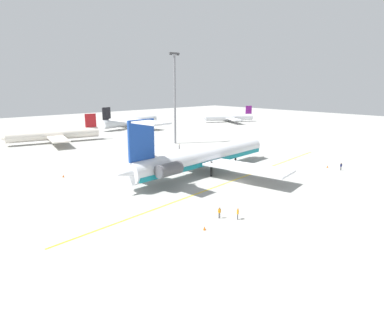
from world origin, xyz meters
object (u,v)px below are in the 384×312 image
Objects in this scene: airliner_mid_left at (51,135)px; ground_crew_portside at (341,166)px; safety_cone_wingtip at (327,167)px; safety_cone_tail at (205,228)px; ground_crew_near_tail at (179,146)px; ground_crew_near_nose at (238,212)px; airliner_far_right at (228,117)px; main_jetliner at (200,157)px; safety_cone_nose at (63,176)px; airliner_mid_right at (132,121)px; ground_crew_starboard at (219,211)px; light_mast at (175,95)px.

ground_crew_portside is at bearing 125.53° from airliner_mid_left.
safety_cone_tail is (-47.15, -5.10, 0.00)m from safety_cone_wingtip.
ground_crew_near_tail is 47.14m from ground_crew_portside.
ground_crew_near_nose is 3.34× the size of safety_cone_wingtip.
airliner_far_right is 49.15× the size of safety_cone_wingtip.
airliner_mid_left is (-10.50, 63.97, -0.91)m from main_jetliner.
safety_cone_wingtip is at bearing -34.27° from safety_cone_nose.
airliner_far_right is 49.15× the size of safety_cone_tail.
airliner_mid_left is 89.46m from safety_cone_wingtip.
airliner_mid_left is 57.86× the size of safety_cone_wingtip.
main_jetliner is at bearing -134.03° from ground_crew_near_tail.
ground_crew_near_tail is (28.86, 48.10, -0.08)m from ground_crew_near_nose.
airliner_mid_right is 112.64m from ground_crew_starboard.
airliner_mid_left reaches higher than safety_cone_tail.
airliner_far_right is 104.10m from ground_crew_portside.
ground_crew_starboard is at bearing -123.53° from light_mast.
airliner_far_right is at bearing 88.04° from ground_crew_near_nose.
light_mast is at bearing 54.09° from main_jetliner.
light_mast is (-6.06, 51.45, 16.07)m from safety_cone_wingtip.
main_jetliner reaches higher than airliner_mid_right.
ground_crew_portside is 64.05m from safety_cone_nose.
airliner_mid_right is 19.53× the size of ground_crew_starboard.
light_mast reaches higher than airliner_mid_left.
ground_crew_near_nose is (-3.53, -87.06, -1.65)m from airliner_mid_left.
safety_cone_nose is 1.00× the size of safety_cone_tail.
ground_crew_portside is at bearing 49.06° from ground_crew_near_nose.
ground_crew_near_nose is (-97.82, -89.52, -1.35)m from airliner_far_right.
ground_crew_portside is at bearing 83.88° from airliner_far_right.
main_jetliner is 26.32m from ground_crew_starboard.
ground_crew_near_nose reaches higher than safety_cone_tail.
ground_crew_near_tail is (-68.95, -41.42, -1.43)m from airliner_far_right.
ground_crew_portside is 3.28× the size of safety_cone_nose.
safety_cone_wingtip is at bearing 6.17° from safety_cone_tail.
main_jetliner reaches higher than ground_crew_near_nose.
main_jetliner is at bearing 111.12° from airliner_mid_left.
airliner_far_right is 132.44m from ground_crew_starboard.
safety_cone_tail is (-6.31, 0.70, -0.89)m from ground_crew_near_nose.
light_mast reaches higher than ground_crew_near_tail.
ground_crew_near_nose is 68.68m from light_mast.
light_mast reaches higher than ground_crew_portside.
safety_cone_wingtip is at bearing -83.28° from light_mast.
ground_crew_starboard is 0.06× the size of light_mast.
ground_crew_starboard is at bearing 174.00° from ground_crew_near_nose.
light_mast is (-11.85, -46.64, 13.30)m from airliner_mid_right.
airliner_far_right is 15.83× the size of ground_crew_near_tail.
light_mast reaches higher than safety_cone_nose.
ground_crew_near_tail is at bearing 58.13° from airliner_far_right.
safety_cone_tail is at bearing 95.29° from airliner_mid_left.
light_mast is (-63.04, -32.28, 13.83)m from airliner_far_right.
safety_cone_nose is 62.21m from safety_cone_wingtip.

